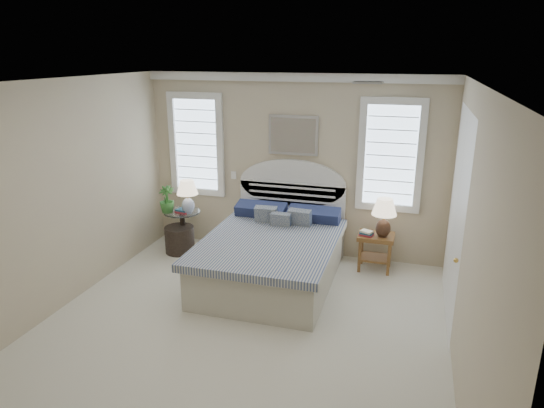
{
  "coord_description": "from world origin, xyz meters",
  "views": [
    {
      "loc": [
        1.7,
        -4.36,
        2.98
      ],
      "look_at": [
        0.11,
        1.0,
        1.22
      ],
      "focal_mm": 32.0,
      "sensor_mm": 36.0,
      "label": 1
    }
  ],
  "objects": [
    {
      "name": "floor",
      "position": [
        0.0,
        0.0,
        0.0
      ],
      "size": [
        4.5,
        5.0,
        0.01
      ],
      "primitive_type": "cube",
      "color": "beige",
      "rests_on": "ground"
    },
    {
      "name": "lamp_right",
      "position": [
        1.39,
        2.1,
        0.87
      ],
      "size": [
        0.45,
        0.45,
        0.56
      ],
      "rotation": [
        0.0,
        0.0,
        -0.42
      ],
      "color": "black",
      "rests_on": "nightstand_right"
    },
    {
      "name": "closet_door",
      "position": [
        2.23,
        1.2,
        1.2
      ],
      "size": [
        0.02,
        1.8,
        2.4
      ],
      "primitive_type": "cube",
      "color": "white",
      "rests_on": "floor"
    },
    {
      "name": "lamp_left",
      "position": [
        -1.51,
        2.0,
        0.95
      ],
      "size": [
        0.4,
        0.4,
        0.52
      ],
      "rotation": [
        0.0,
        0.0,
        0.28
      ],
      "color": "white",
      "rests_on": "side_table_left"
    },
    {
      "name": "switch_plate",
      "position": [
        -0.95,
        2.48,
        1.15
      ],
      "size": [
        0.08,
        0.01,
        0.12
      ],
      "primitive_type": "cube",
      "color": "white",
      "rests_on": "wall_back"
    },
    {
      "name": "hvac_vent",
      "position": [
        1.2,
        0.8,
        2.68
      ],
      "size": [
        0.3,
        0.2,
        0.02
      ],
      "primitive_type": "cube",
      "color": "#B2B2B2",
      "rests_on": "ceiling"
    },
    {
      "name": "books_right",
      "position": [
        1.17,
        2.07,
        0.56
      ],
      "size": [
        0.21,
        0.18,
        0.07
      ],
      "rotation": [
        0.0,
        0.0,
        -0.36
      ],
      "color": "#A22835",
      "rests_on": "nightstand_right"
    },
    {
      "name": "painting",
      "position": [
        0.0,
        2.46,
        1.82
      ],
      "size": [
        0.74,
        0.04,
        0.58
      ],
      "primitive_type": "cube",
      "color": "silver",
      "rests_on": "wall_back"
    },
    {
      "name": "window_right",
      "position": [
        1.4,
        2.48,
        1.6
      ],
      "size": [
        0.9,
        0.06,
        1.6
      ],
      "primitive_type": "cube",
      "color": "#AEC5DC",
      "rests_on": "wall_back"
    },
    {
      "name": "bed",
      "position": [
        0.0,
        1.46,
        0.39
      ],
      "size": [
        1.72,
        2.28,
        1.47
      ],
      "color": "beige",
      "rests_on": "floor"
    },
    {
      "name": "books_left",
      "position": [
        -1.61,
        1.99,
        0.66
      ],
      "size": [
        0.21,
        0.16,
        0.05
      ],
      "rotation": [
        0.0,
        0.0,
        -0.09
      ],
      "color": "#A22835",
      "rests_on": "side_table_left"
    },
    {
      "name": "wall_back",
      "position": [
        0.0,
        2.5,
        1.35
      ],
      "size": [
        4.5,
        0.02,
        2.7
      ],
      "primitive_type": "cube",
      "color": "#C7B995",
      "rests_on": "floor"
    },
    {
      "name": "side_table_left",
      "position": [
        -1.65,
        2.05,
        0.39
      ],
      "size": [
        0.56,
        0.56,
        0.63
      ],
      "color": "black",
      "rests_on": "floor"
    },
    {
      "name": "crown_molding",
      "position": [
        0.0,
        2.46,
        2.64
      ],
      "size": [
        4.5,
        0.08,
        0.12
      ],
      "primitive_type": "cube",
      "color": "white",
      "rests_on": "wall_back"
    },
    {
      "name": "window_left",
      "position": [
        -1.55,
        2.48,
        1.6
      ],
      "size": [
        0.9,
        0.06,
        1.6
      ],
      "primitive_type": "cube",
      "color": "#AEC5DC",
      "rests_on": "wall_back"
    },
    {
      "name": "wall_left",
      "position": [
        -2.25,
        0.0,
        1.35
      ],
      "size": [
        0.02,
        5.0,
        2.7
      ],
      "primitive_type": "cube",
      "color": "#C7B995",
      "rests_on": "floor"
    },
    {
      "name": "nightstand_right",
      "position": [
        1.3,
        2.15,
        0.39
      ],
      "size": [
        0.5,
        0.4,
        0.53
      ],
      "color": "brown",
      "rests_on": "floor"
    },
    {
      "name": "wall_right",
      "position": [
        2.25,
        0.0,
        1.35
      ],
      "size": [
        0.02,
        5.0,
        2.7
      ],
      "primitive_type": "cube",
      "color": "#C7B995",
      "rests_on": "floor"
    },
    {
      "name": "potted_plant",
      "position": [
        -1.84,
        1.94,
        0.84
      ],
      "size": [
        0.28,
        0.28,
        0.41
      ],
      "primitive_type": "imported",
      "rotation": [
        0.0,
        0.0,
        0.24
      ],
      "color": "#39752E",
      "rests_on": "side_table_left"
    },
    {
      "name": "floor_pot",
      "position": [
        -1.66,
        1.93,
        0.2
      ],
      "size": [
        0.51,
        0.51,
        0.41
      ],
      "primitive_type": "cylinder",
      "rotation": [
        0.0,
        0.0,
        0.13
      ],
      "color": "black",
      "rests_on": "floor"
    },
    {
      "name": "ceiling",
      "position": [
        0.0,
        0.0,
        2.7
      ],
      "size": [
        4.5,
        5.0,
        0.01
      ],
      "primitive_type": "cube",
      "color": "white",
      "rests_on": "wall_back"
    }
  ]
}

